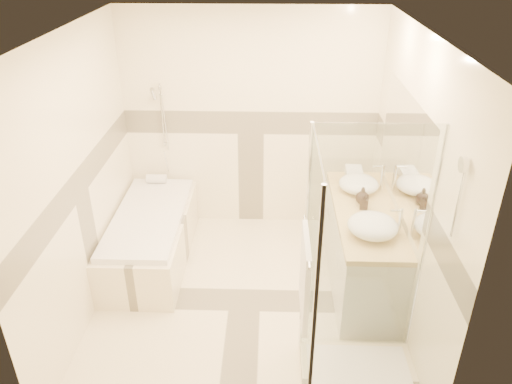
{
  "coord_description": "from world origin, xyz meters",
  "views": [
    {
      "loc": [
        0.23,
        -3.74,
        3.19
      ],
      "look_at": [
        0.1,
        0.25,
        1.05
      ],
      "focal_mm": 35.0,
      "sensor_mm": 36.0,
      "label": 1
    }
  ],
  "objects_px": {
    "vessel_sink_near": "(359,184)",
    "amenity_bottle_b": "(363,195)",
    "shower_enclosure": "(349,336)",
    "vessel_sink_far": "(373,226)",
    "amenity_bottle_a": "(364,201)",
    "vanity": "(362,248)",
    "bathtub": "(151,234)"
  },
  "relations": [
    {
      "from": "vessel_sink_near",
      "to": "amenity_bottle_b",
      "type": "bearing_deg",
      "value": -90.0
    },
    {
      "from": "shower_enclosure",
      "to": "vessel_sink_far",
      "type": "distance_m",
      "value": 1.0
    },
    {
      "from": "shower_enclosure",
      "to": "amenity_bottle_a",
      "type": "xyz_separation_m",
      "value": [
        0.27,
        1.29,
        0.43
      ]
    },
    {
      "from": "amenity_bottle_a",
      "to": "amenity_bottle_b",
      "type": "bearing_deg",
      "value": 90.0
    },
    {
      "from": "shower_enclosure",
      "to": "vanity",
      "type": "bearing_deg",
      "value": 77.03
    },
    {
      "from": "bathtub",
      "to": "amenity_bottle_a",
      "type": "xyz_separation_m",
      "value": [
        2.13,
        -0.33,
        0.62
      ]
    },
    {
      "from": "vanity",
      "to": "vessel_sink_far",
      "type": "distance_m",
      "value": 0.66
    },
    {
      "from": "bathtub",
      "to": "vessel_sink_near",
      "type": "bearing_deg",
      "value": 0.76
    },
    {
      "from": "vessel_sink_far",
      "to": "amenity_bottle_a",
      "type": "distance_m",
      "value": 0.44
    },
    {
      "from": "shower_enclosure",
      "to": "amenity_bottle_a",
      "type": "relative_size",
      "value": 12.67
    },
    {
      "from": "amenity_bottle_b",
      "to": "shower_enclosure",
      "type": "bearing_deg",
      "value": -100.99
    },
    {
      "from": "vanity",
      "to": "vessel_sink_far",
      "type": "xyz_separation_m",
      "value": [
        -0.02,
        -0.41,
        0.51
      ]
    },
    {
      "from": "shower_enclosure",
      "to": "amenity_bottle_b",
      "type": "xyz_separation_m",
      "value": [
        0.27,
        1.4,
        0.43
      ]
    },
    {
      "from": "vanity",
      "to": "amenity_bottle_a",
      "type": "relative_size",
      "value": 10.06
    },
    {
      "from": "shower_enclosure",
      "to": "vessel_sink_near",
      "type": "distance_m",
      "value": 1.72
    },
    {
      "from": "vessel_sink_near",
      "to": "vanity",
      "type": "bearing_deg",
      "value": -86.98
    },
    {
      "from": "shower_enclosure",
      "to": "vessel_sink_far",
      "type": "bearing_deg",
      "value": 72.35
    },
    {
      "from": "vessel_sink_near",
      "to": "amenity_bottle_b",
      "type": "xyz_separation_m",
      "value": [
        0.0,
        -0.24,
        0.0
      ]
    },
    {
      "from": "bathtub",
      "to": "vessel_sink_far",
      "type": "relative_size",
      "value": 3.94
    },
    {
      "from": "vessel_sink_far",
      "to": "amenity_bottle_a",
      "type": "relative_size",
      "value": 2.68
    },
    {
      "from": "bathtub",
      "to": "vanity",
      "type": "height_order",
      "value": "vanity"
    },
    {
      "from": "vanity",
      "to": "vessel_sink_near",
      "type": "bearing_deg",
      "value": 93.02
    },
    {
      "from": "vanity",
      "to": "vessel_sink_near",
      "type": "xyz_separation_m",
      "value": [
        -0.02,
        0.38,
        0.5
      ]
    },
    {
      "from": "vessel_sink_far",
      "to": "amenity_bottle_a",
      "type": "bearing_deg",
      "value": 90.0
    },
    {
      "from": "vanity",
      "to": "vessel_sink_far",
      "type": "height_order",
      "value": "vessel_sink_far"
    },
    {
      "from": "bathtub",
      "to": "vessel_sink_far",
      "type": "bearing_deg",
      "value": -19.71
    },
    {
      "from": "bathtub",
      "to": "vessel_sink_near",
      "type": "xyz_separation_m",
      "value": [
        2.13,
        0.03,
        0.62
      ]
    },
    {
      "from": "vanity",
      "to": "amenity_bottle_b",
      "type": "xyz_separation_m",
      "value": [
        -0.02,
        0.13,
        0.51
      ]
    },
    {
      "from": "vanity",
      "to": "amenity_bottle_a",
      "type": "height_order",
      "value": "amenity_bottle_a"
    },
    {
      "from": "shower_enclosure",
      "to": "vessel_sink_far",
      "type": "relative_size",
      "value": 4.73
    },
    {
      "from": "vanity",
      "to": "amenity_bottle_a",
      "type": "distance_m",
      "value": 0.51
    },
    {
      "from": "vanity",
      "to": "amenity_bottle_a",
      "type": "bearing_deg",
      "value": 129.25
    }
  ]
}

